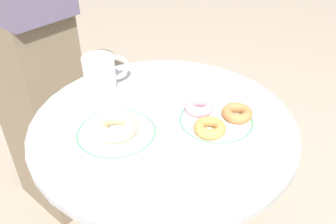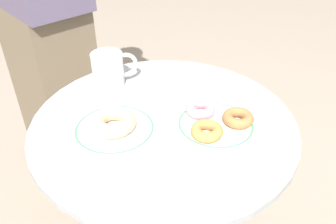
# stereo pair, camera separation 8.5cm
# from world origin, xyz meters

# --- Properties ---
(cafe_table) EXTENTS (0.66, 0.66, 0.73)m
(cafe_table) POSITION_xyz_m (0.00, 0.00, 0.48)
(cafe_table) COLOR #999EA3
(cafe_table) RESTS_ON ground
(plate_left) EXTENTS (0.19, 0.19, 0.01)m
(plate_left) POSITION_xyz_m (-0.12, -0.03, 0.74)
(plate_left) COLOR white
(plate_left) RESTS_ON cafe_table
(plate_right) EXTENTS (0.19, 0.19, 0.01)m
(plate_right) POSITION_xyz_m (0.12, -0.05, 0.74)
(plate_right) COLOR white
(plate_right) RESTS_ON cafe_table
(donut_glazed) EXTENTS (0.12, 0.12, 0.03)m
(donut_glazed) POSITION_xyz_m (-0.12, -0.03, 0.76)
(donut_glazed) COLOR #E0B789
(donut_glazed) RESTS_ON plate_left
(donut_cinnamon) EXTENTS (0.09, 0.09, 0.03)m
(donut_cinnamon) POSITION_xyz_m (0.17, -0.05, 0.76)
(donut_cinnamon) COLOR #A36B3D
(donut_cinnamon) RESTS_ON plate_right
(donut_pink_frosted) EXTENTS (0.09, 0.09, 0.03)m
(donut_pink_frosted) POSITION_xyz_m (0.09, -0.00, 0.76)
(donut_pink_frosted) COLOR pink
(donut_pink_frosted) RESTS_ON plate_right
(donut_old_fashioned) EXTENTS (0.11, 0.11, 0.03)m
(donut_old_fashioned) POSITION_xyz_m (0.09, -0.09, 0.76)
(donut_old_fashioned) COLOR #BC7F42
(donut_old_fashioned) RESTS_ON plate_right
(paper_napkin) EXTENTS (0.16, 0.16, 0.01)m
(paper_napkin) POSITION_xyz_m (0.05, -0.16, 0.73)
(paper_napkin) COLOR white
(paper_napkin) RESTS_ON cafe_table
(coffee_mug) EXTENTS (0.13, 0.09, 0.10)m
(coffee_mug) POSITION_xyz_m (-0.13, 0.19, 0.78)
(coffee_mug) COLOR white
(coffee_mug) RESTS_ON cafe_table
(person_figure) EXTENTS (0.40, 0.44, 1.73)m
(person_figure) POSITION_xyz_m (-0.36, 0.53, 0.86)
(person_figure) COLOR brown
(person_figure) RESTS_ON ground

